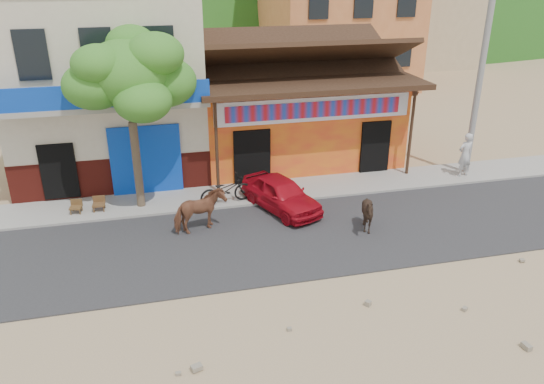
# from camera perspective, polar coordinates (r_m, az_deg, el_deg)

# --- Properties ---
(ground) EXTENTS (120.00, 120.00, 0.00)m
(ground) POSITION_cam_1_polar(r_m,az_deg,el_deg) (14.62, 5.06, -9.43)
(ground) COLOR #9E825B
(ground) RESTS_ON ground
(road) EXTENTS (60.00, 5.00, 0.04)m
(road) POSITION_cam_1_polar(r_m,az_deg,el_deg) (16.66, 2.36, -4.84)
(road) COLOR #28282B
(road) RESTS_ON ground
(sidewalk) EXTENTS (60.00, 2.00, 0.12)m
(sidewalk) POSITION_cam_1_polar(r_m,az_deg,el_deg) (19.69, -0.40, -0.02)
(sidewalk) COLOR gray
(sidewalk) RESTS_ON ground
(dance_club) EXTENTS (8.00, 6.00, 3.60)m
(dance_club) POSITION_cam_1_polar(r_m,az_deg,el_deg) (23.24, 2.15, 8.25)
(dance_club) COLOR orange
(dance_club) RESTS_ON ground
(cafe_building) EXTENTS (7.00, 6.00, 7.00)m
(cafe_building) POSITION_cam_1_polar(r_m,az_deg,el_deg) (22.06, -17.25, 10.93)
(cafe_building) COLOR beige
(cafe_building) RESTS_ON ground
(apartment_rear) EXTENTS (8.00, 8.00, 10.00)m
(apartment_rear) POSITION_cam_1_polar(r_m,az_deg,el_deg) (47.17, 15.25, 19.25)
(apartment_rear) COLOR tan
(apartment_rear) RESTS_ON ground
(tree) EXTENTS (3.00, 3.00, 6.00)m
(tree) POSITION_cam_1_polar(r_m,az_deg,el_deg) (18.03, -14.78, 7.29)
(tree) COLOR #2D721E
(tree) RESTS_ON sidewalk
(utility_pole) EXTENTS (0.24, 0.24, 8.00)m
(utility_pole) POSITION_cam_1_polar(r_m,az_deg,el_deg) (21.79, 21.55, 11.88)
(utility_pole) COLOR gray
(utility_pole) RESTS_ON sidewalk
(cow_tan) EXTENTS (1.79, 1.27, 1.38)m
(cow_tan) POSITION_cam_1_polar(r_m,az_deg,el_deg) (16.81, -7.78, -2.07)
(cow_tan) COLOR brown
(cow_tan) RESTS_ON road
(cow_dark) EXTENTS (1.43, 1.38, 1.21)m
(cow_dark) POSITION_cam_1_polar(r_m,az_deg,el_deg) (16.97, 10.27, -2.30)
(cow_dark) COLOR black
(cow_dark) RESTS_ON road
(red_car) EXTENTS (2.54, 3.65, 1.15)m
(red_car) POSITION_cam_1_polar(r_m,az_deg,el_deg) (18.17, 0.98, -0.19)
(red_car) COLOR #B10C1A
(red_car) RESTS_ON road
(scooter) EXTENTS (1.99, 1.03, 0.99)m
(scooter) POSITION_cam_1_polar(r_m,az_deg,el_deg) (18.55, -4.98, 0.23)
(scooter) COLOR black
(scooter) RESTS_ON sidewalk
(pedestrian) EXTENTS (0.71, 0.53, 1.76)m
(pedestrian) POSITION_cam_1_polar(r_m,az_deg,el_deg) (22.08, 20.05, 3.79)
(pedestrian) COLOR silver
(pedestrian) RESTS_ON sidewalk
(cafe_chair_left) EXTENTS (0.43, 0.43, 0.82)m
(cafe_chair_left) POSITION_cam_1_polar(r_m,az_deg,el_deg) (18.97, -20.44, -0.99)
(cafe_chair_left) COLOR #52371B
(cafe_chair_left) RESTS_ON sidewalk
(cafe_chair_right) EXTENTS (0.43, 0.43, 0.88)m
(cafe_chair_right) POSITION_cam_1_polar(r_m,az_deg,el_deg) (18.90, -18.21, -0.67)
(cafe_chair_right) COLOR #51361B
(cafe_chair_right) RESTS_ON sidewalk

